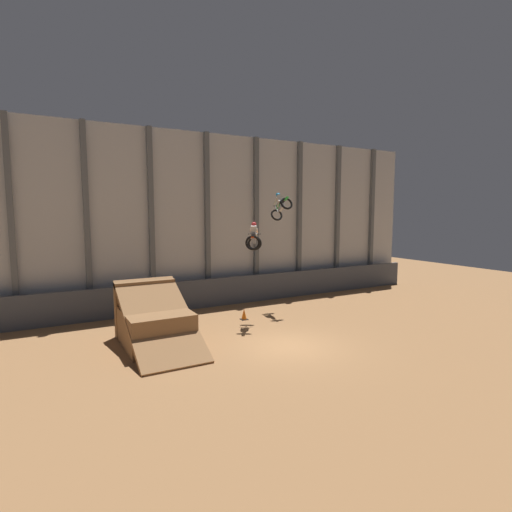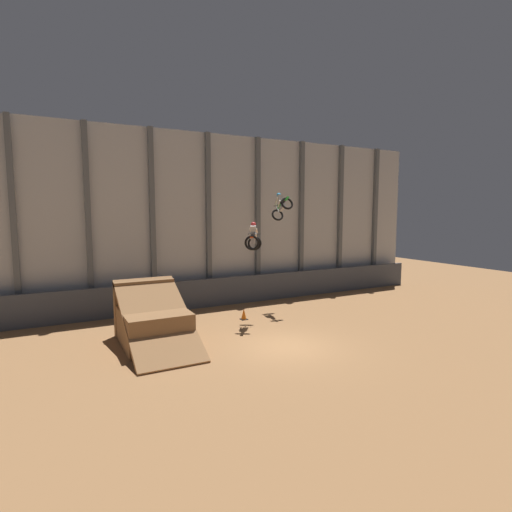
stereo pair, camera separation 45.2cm
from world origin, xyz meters
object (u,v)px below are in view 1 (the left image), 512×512
Objects in this scene: rider_bike_left_air at (254,239)px; traffic_cone_near_ramp at (244,314)px; rider_bike_right_air at (281,206)px; dirt_ramp at (154,322)px.

rider_bike_left_air reaches higher than traffic_cone_near_ramp.
traffic_cone_near_ramp is (-0.20, 0.71, -4.05)m from rider_bike_left_air.
rider_bike_left_air is 0.99× the size of rider_bike_right_air.
rider_bike_left_air is 3.66m from rider_bike_right_air.
traffic_cone_near_ramp is at bearing 138.39° from rider_bike_left_air.
rider_bike_left_air is at bearing -140.89° from rider_bike_right_air.
dirt_ramp reaches higher than traffic_cone_near_ramp.
dirt_ramp is 2.96× the size of rider_bike_right_air.
rider_bike_left_air reaches higher than dirt_ramp.
traffic_cone_near_ramp is (-2.93, -1.06, -5.73)m from rider_bike_right_air.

